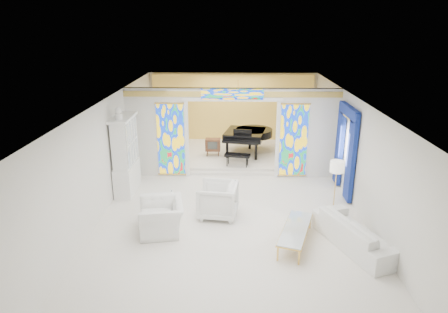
{
  "coord_description": "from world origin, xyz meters",
  "views": [
    {
      "loc": [
        0.05,
        -10.77,
        5.02
      ],
      "look_at": [
        -0.22,
        0.2,
        1.3
      ],
      "focal_mm": 32.0,
      "sensor_mm": 36.0,
      "label": 1
    }
  ],
  "objects_px": {
    "tv_console": "(213,145)",
    "coffee_table": "(296,229)",
    "sofa": "(357,233)",
    "armchair_left": "(161,217)",
    "china_cabinet": "(126,155)",
    "armchair_right": "(218,200)",
    "grand_piano": "(249,134)"
  },
  "relations": [
    {
      "from": "armchair_left",
      "to": "grand_piano",
      "type": "distance_m",
      "value": 6.34
    },
    {
      "from": "armchair_right",
      "to": "coffee_table",
      "type": "xyz_separation_m",
      "value": [
        1.9,
        -1.38,
        -0.09
      ]
    },
    {
      "from": "armchair_right",
      "to": "coffee_table",
      "type": "height_order",
      "value": "armchair_right"
    },
    {
      "from": "sofa",
      "to": "tv_console",
      "type": "relative_size",
      "value": 3.71
    },
    {
      "from": "armchair_right",
      "to": "grand_piano",
      "type": "height_order",
      "value": "grand_piano"
    },
    {
      "from": "sofa",
      "to": "china_cabinet",
      "type": "bearing_deg",
      "value": 41.6
    },
    {
      "from": "tv_console",
      "to": "coffee_table",
      "type": "bearing_deg",
      "value": -68.62
    },
    {
      "from": "tv_console",
      "to": "sofa",
      "type": "bearing_deg",
      "value": -58.12
    },
    {
      "from": "coffee_table",
      "to": "grand_piano",
      "type": "xyz_separation_m",
      "value": [
        -0.9,
        6.38,
        0.54
      ]
    },
    {
      "from": "armchair_left",
      "to": "tv_console",
      "type": "xyz_separation_m",
      "value": [
        1.0,
        5.49,
        0.2
      ]
    },
    {
      "from": "armchair_right",
      "to": "sofa",
      "type": "bearing_deg",
      "value": 73.23
    },
    {
      "from": "armchair_left",
      "to": "coffee_table",
      "type": "xyz_separation_m",
      "value": [
        3.27,
        -0.52,
        -0.02
      ]
    },
    {
      "from": "armchair_left",
      "to": "sofa",
      "type": "relative_size",
      "value": 0.51
    },
    {
      "from": "coffee_table",
      "to": "tv_console",
      "type": "distance_m",
      "value": 6.43
    },
    {
      "from": "armchair_left",
      "to": "tv_console",
      "type": "distance_m",
      "value": 5.59
    },
    {
      "from": "china_cabinet",
      "to": "coffee_table",
      "type": "height_order",
      "value": "china_cabinet"
    },
    {
      "from": "armchair_right",
      "to": "china_cabinet",
      "type": "bearing_deg",
      "value": -112.11
    },
    {
      "from": "china_cabinet",
      "to": "armchair_right",
      "type": "bearing_deg",
      "value": -29.21
    },
    {
      "from": "china_cabinet",
      "to": "tv_console",
      "type": "relative_size",
      "value": 4.21
    },
    {
      "from": "grand_piano",
      "to": "armchair_left",
      "type": "bearing_deg",
      "value": -100.5
    },
    {
      "from": "sofa",
      "to": "coffee_table",
      "type": "relative_size",
      "value": 1.25
    },
    {
      "from": "armchair_right",
      "to": "tv_console",
      "type": "distance_m",
      "value": 4.65
    },
    {
      "from": "armchair_left",
      "to": "grand_piano",
      "type": "relative_size",
      "value": 0.43
    },
    {
      "from": "china_cabinet",
      "to": "coffee_table",
      "type": "relative_size",
      "value": 1.42
    },
    {
      "from": "china_cabinet",
      "to": "tv_console",
      "type": "distance_m",
      "value": 3.96
    },
    {
      "from": "armchair_left",
      "to": "armchair_right",
      "type": "relative_size",
      "value": 1.19
    },
    {
      "from": "china_cabinet",
      "to": "sofa",
      "type": "distance_m",
      "value": 6.93
    },
    {
      "from": "armchair_right",
      "to": "sofa",
      "type": "xyz_separation_m",
      "value": [
        3.31,
        -1.47,
        -0.12
      ]
    },
    {
      "from": "armchair_left",
      "to": "coffee_table",
      "type": "bearing_deg",
      "value": 70.4
    },
    {
      "from": "china_cabinet",
      "to": "grand_piano",
      "type": "relative_size",
      "value": 0.96
    },
    {
      "from": "china_cabinet",
      "to": "armchair_left",
      "type": "xyz_separation_m",
      "value": [
        1.48,
        -2.46,
        -0.77
      ]
    },
    {
      "from": "sofa",
      "to": "armchair_left",
      "type": "bearing_deg",
      "value": 60.67
    }
  ]
}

